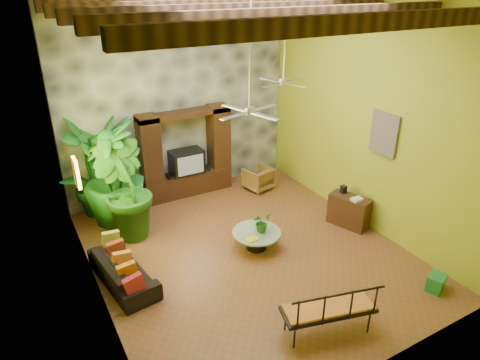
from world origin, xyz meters
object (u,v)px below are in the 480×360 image
entertainment_center (186,160)px  tall_plant_b (123,189)px  ceiling_fan_front (250,99)px  ceiling_fan_back (284,72)px  side_console (349,211)px  green_bin (436,283)px  sofa (123,270)px  tall_plant_c (113,173)px  wicker_armchair (258,178)px  coffee_table (257,238)px  tall_plant_a (88,168)px  iron_bench (332,308)px

entertainment_center → tall_plant_b: 2.36m
ceiling_fan_front → tall_plant_b: bearing=128.2°
ceiling_fan_back → entertainment_center: bearing=129.6°
side_console → green_bin: side_console is taller
entertainment_center → ceiling_fan_back: (1.60, -1.94, 2.44)m
side_console → tall_plant_b: bearing=135.5°
tall_plant_b → green_bin: tall_plant_b is taller
sofa → tall_plant_c: (0.53, 2.30, 0.98)m
tall_plant_b → wicker_armchair: bearing=8.4°
entertainment_center → tall_plant_c: bearing=-164.6°
tall_plant_c → coffee_table: bearing=-48.6°
tall_plant_a → tall_plant_c: (0.43, -0.57, 0.00)m
sofa → tall_plant_b: (0.55, 1.59, 0.88)m
tall_plant_a → green_bin: size_ratio=7.02×
tall_plant_b → entertainment_center: bearing=32.4°
ceiling_fan_back → wicker_armchair: bearing=81.7°
entertainment_center → tall_plant_a: 2.45m
ceiling_fan_front → iron_bench: (0.20, -2.26, -2.86)m
iron_bench → ceiling_fan_back: bearing=82.1°
coffee_table → side_console: (2.35, -0.24, 0.11)m
ceiling_fan_back → coffee_table: bearing=-138.8°
entertainment_center → ceiling_fan_back: size_ratio=1.29×
entertainment_center → tall_plant_a: tall_plant_a is taller
green_bin → tall_plant_b: bearing=133.6°
side_console → green_bin: (-0.17, -2.55, -0.21)m
tall_plant_a → tall_plant_b: 1.36m
ceiling_fan_front → ceiling_fan_back: (1.80, 1.60, 0.00)m
wicker_armchair → tall_plant_c: tall_plant_c is taller
tall_plant_a → iron_bench: size_ratio=1.56×
wicker_armchair → tall_plant_c: bearing=-14.0°
ceiling_fan_front → tall_plant_c: 4.10m
wicker_armchair → side_console: (0.82, -2.65, 0.05)m
wicker_armchair → coffee_table: bearing=45.9°
ceiling_fan_front → wicker_armchair: bearing=55.0°
entertainment_center → sofa: bearing=-131.7°
tall_plant_a → tall_plant_c: bearing=-52.8°
entertainment_center → ceiling_fan_front: 4.30m
wicker_armchair → green_bin: (0.66, -5.20, -0.16)m
ceiling_fan_back → tall_plant_a: (-4.03, 1.95, -2.15)m
entertainment_center → wicker_armchair: 2.02m
ceiling_fan_front → coffee_table: (0.45, 0.42, -3.15)m
iron_bench → side_console: iron_bench is taller
coffee_table → green_bin: bearing=-51.9°
coffee_table → entertainment_center: bearing=94.6°
tall_plant_c → coffee_table: size_ratio=2.42×
entertainment_center → side_console: bearing=-52.2°
tall_plant_a → green_bin: (4.87, -5.92, -1.09)m
ceiling_fan_back → iron_bench: size_ratio=1.17×
tall_plant_a → green_bin: tall_plant_a is taller
tall_plant_a → ceiling_fan_back: bearing=-25.8°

